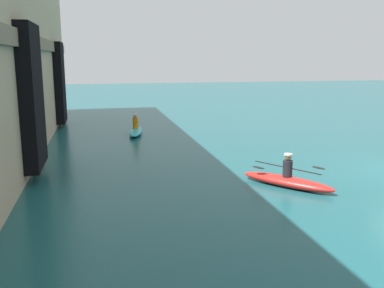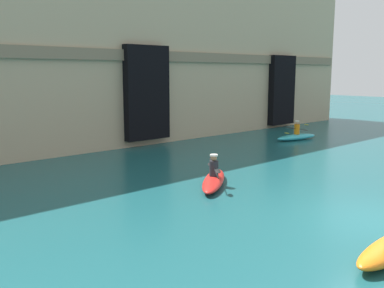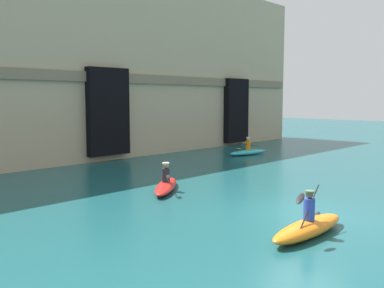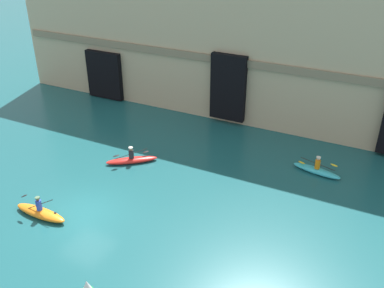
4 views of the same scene
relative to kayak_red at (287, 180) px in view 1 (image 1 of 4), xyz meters
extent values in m
cube|color=#7C6E59|center=(3.12, 8.65, 4.70)|extent=(38.33, 0.24, 0.57)
cube|color=black|center=(3.25, 8.55, 2.70)|extent=(2.75, 0.70, 5.11)
cube|color=black|center=(15.45, 8.55, 2.51)|extent=(2.56, 0.70, 5.01)
ellipsoid|color=red|center=(0.00, 0.00, -0.05)|extent=(3.06, 2.63, 0.36)
cylinder|color=#232328|center=(0.00, 0.00, 0.40)|extent=(0.32, 0.32, 0.55)
sphere|color=#9E704C|center=(0.00, 0.00, 0.79)|extent=(0.23, 0.23, 0.23)
cylinder|color=silver|center=(0.00, 0.00, 0.89)|extent=(0.28, 0.28, 0.06)
cylinder|color=black|center=(0.00, 0.00, 0.43)|extent=(1.39, 1.82, 0.27)
ellipsoid|color=black|center=(0.61, 0.80, 0.33)|extent=(0.41, 0.46, 0.10)
ellipsoid|color=black|center=(-0.61, -0.80, 0.54)|extent=(0.41, 0.46, 0.10)
ellipsoid|color=#33B2C6|center=(11.16, 4.12, -0.05)|extent=(3.15, 1.21, 0.35)
cylinder|color=orange|center=(11.16, 4.12, 0.42)|extent=(0.32, 0.32, 0.60)
sphere|color=tan|center=(11.16, 4.12, 0.83)|extent=(0.22, 0.22, 0.22)
cylinder|color=silver|center=(11.16, 4.12, 0.92)|extent=(0.28, 0.28, 0.06)
cylinder|color=black|center=(11.16, 4.12, 0.45)|extent=(2.21, 0.07, 0.42)
ellipsoid|color=yellow|center=(12.14, 4.10, 0.62)|extent=(0.44, 0.19, 0.12)
ellipsoid|color=yellow|center=(10.18, 4.13, 0.28)|extent=(0.44, 0.19, 0.12)
camera|label=1|loc=(-12.91, 6.15, 4.07)|focal=40.00mm
camera|label=2|loc=(-10.60, -10.60, 3.80)|focal=40.00mm
camera|label=3|loc=(-11.50, -12.44, 3.46)|focal=40.00mm
camera|label=4|loc=(14.38, -19.90, 14.16)|focal=40.00mm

